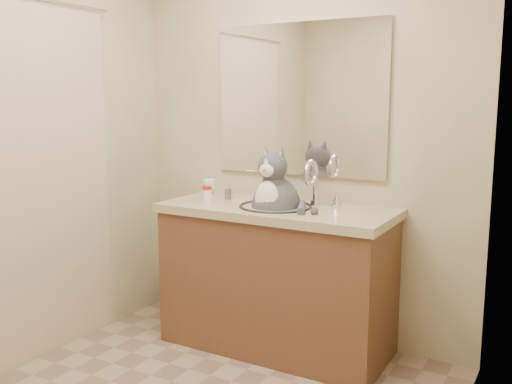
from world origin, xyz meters
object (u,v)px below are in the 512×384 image
Objects in this scene: cat at (275,203)px; pill_bottle_orange at (209,190)px; pill_bottle_redcap at (207,194)px; grey_canister at (228,194)px.

cat is 4.64× the size of pill_bottle_orange.
cat is at bearing -3.54° from pill_bottle_orange.
pill_bottle_redcap is 0.10m from pill_bottle_orange.
cat is 5.84× the size of pill_bottle_redcap.
pill_bottle_redcap is at bearing -170.96° from cat.
pill_bottle_orange reaches higher than pill_bottle_redcap.
cat is at bearing -11.33° from grey_canister.
cat is 0.37m from grey_canister.
pill_bottle_orange is at bearing -158.60° from grey_canister.
pill_bottle_orange is 1.80× the size of grey_canister.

